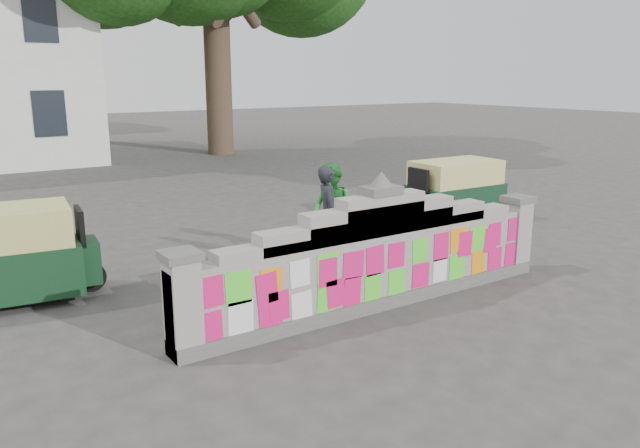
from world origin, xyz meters
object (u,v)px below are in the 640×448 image
(cyclist_bike, at_px, (328,247))
(pedestrian, at_px, (331,213))
(rickshaw_right, at_px, (453,190))
(rickshaw_left, at_px, (3,255))
(cyclist_rider, at_px, (328,228))

(cyclist_bike, bearing_deg, pedestrian, -18.01)
(cyclist_bike, distance_m, rickshaw_right, 4.95)
(cyclist_bike, xyz_separation_m, pedestrian, (0.50, 0.61, 0.42))
(rickshaw_left, relative_size, rickshaw_right, 1.04)
(cyclist_bike, bearing_deg, rickshaw_right, -49.40)
(pedestrian, bearing_deg, cyclist_bike, -40.67)
(rickshaw_left, bearing_deg, cyclist_bike, -10.57)
(cyclist_bike, height_order, cyclist_rider, cyclist_rider)
(rickshaw_left, height_order, rickshaw_right, rickshaw_left)
(pedestrian, distance_m, rickshaw_left, 5.36)
(pedestrian, bearing_deg, rickshaw_left, -100.93)
(cyclist_bike, height_order, pedestrian, pedestrian)
(cyclist_rider, xyz_separation_m, rickshaw_left, (-4.78, 1.51, -0.06))
(rickshaw_left, distance_m, rickshaw_right, 9.45)
(cyclist_rider, height_order, pedestrian, pedestrian)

